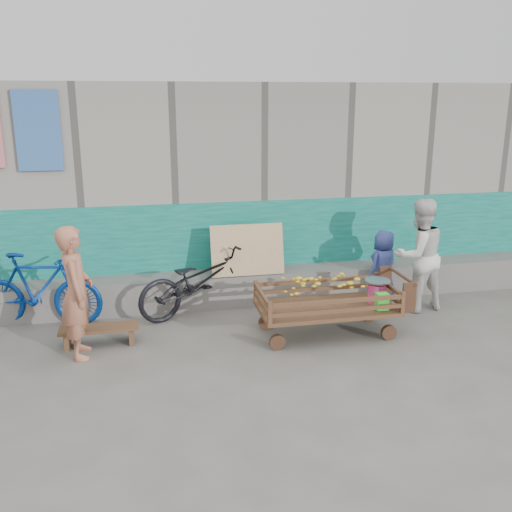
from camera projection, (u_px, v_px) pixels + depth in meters
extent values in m
plane|color=#55534D|center=(260.00, 382.00, 5.81)|extent=(80.00, 80.00, 0.00)
cube|color=gray|center=(207.00, 180.00, 9.27)|extent=(12.00, 3.00, 3.00)
cube|color=#0C6756|center=(222.00, 251.00, 8.06)|extent=(12.00, 0.03, 1.40)
cube|color=#65625E|center=(225.00, 288.00, 7.96)|extent=(12.00, 0.50, 0.45)
cube|color=tan|center=(247.00, 250.00, 7.74)|extent=(1.00, 0.19, 0.68)
cube|color=#3C6AB2|center=(38.00, 131.00, 7.12)|extent=(0.55, 0.03, 1.00)
cube|color=#513321|center=(327.00, 308.00, 6.90)|extent=(1.65, 0.82, 0.05)
cylinder|color=#3C2517|center=(277.00, 342.00, 6.54)|extent=(0.18, 0.05, 0.18)
cube|color=#513321|center=(270.00, 313.00, 6.34)|extent=(0.05, 0.05, 0.26)
cylinder|color=#3C2517|center=(266.00, 322.00, 7.11)|extent=(0.18, 0.05, 0.18)
cube|color=#513321|center=(256.00, 290.00, 7.06)|extent=(0.05, 0.05, 0.26)
cylinder|color=#3C2517|center=(389.00, 332.00, 6.81)|extent=(0.18, 0.05, 0.18)
cube|color=#513321|center=(403.00, 302.00, 6.65)|extent=(0.05, 0.05, 0.26)
cylinder|color=#3C2517|center=(369.00, 314.00, 7.38)|extent=(0.18, 0.05, 0.18)
cube|color=#513321|center=(376.00, 282.00, 7.37)|extent=(0.05, 0.05, 0.26)
cube|color=#513321|center=(338.00, 310.00, 6.50)|extent=(1.59, 0.04, 0.05)
cube|color=#513321|center=(338.00, 301.00, 6.47)|extent=(1.59, 0.04, 0.05)
cube|color=#513321|center=(317.00, 289.00, 7.23)|extent=(1.59, 0.04, 0.05)
cube|color=#513321|center=(317.00, 281.00, 7.20)|extent=(1.59, 0.04, 0.05)
cube|color=#513321|center=(262.00, 304.00, 6.71)|extent=(0.04, 0.77, 0.05)
cube|color=#513321|center=(262.00, 295.00, 6.68)|extent=(0.04, 0.77, 0.05)
cube|color=#513321|center=(388.00, 295.00, 7.02)|extent=(0.04, 0.77, 0.05)
cube|color=#513321|center=(389.00, 286.00, 6.99)|extent=(0.04, 0.77, 0.05)
cylinder|color=#3C2517|center=(402.00, 276.00, 6.99)|extent=(0.04, 0.73, 0.04)
cube|color=#3C2517|center=(385.00, 280.00, 7.34)|extent=(0.16, 0.04, 0.37)
cube|color=#3C2517|center=(409.00, 298.00, 6.70)|extent=(0.16, 0.04, 0.37)
ellipsoid|color=gold|center=(320.00, 291.00, 6.82)|extent=(1.19, 0.64, 0.40)
cylinder|color=#E23A86|center=(377.00, 293.00, 6.98)|extent=(0.22, 0.22, 0.24)
cylinder|color=silver|center=(377.00, 283.00, 6.95)|extent=(0.03, 0.03, 0.05)
cylinder|color=silver|center=(377.00, 281.00, 6.94)|extent=(0.31, 0.31, 0.02)
cube|color=#32E12C|center=(382.00, 301.00, 6.74)|extent=(0.15, 0.11, 0.20)
cube|color=#513321|center=(99.00, 328.00, 6.64)|extent=(0.91, 0.27, 0.04)
cube|color=#513321|center=(68.00, 340.00, 6.60)|extent=(0.05, 0.25, 0.18)
cube|color=#513321|center=(131.00, 335.00, 6.74)|extent=(0.05, 0.25, 0.18)
imported|color=#AD684D|center=(76.00, 292.00, 6.23)|extent=(0.40, 0.57, 1.50)
imported|color=silver|center=(419.00, 255.00, 7.61)|extent=(0.83, 0.70, 1.53)
imported|color=#394798|center=(383.00, 266.00, 8.04)|extent=(0.59, 0.51, 1.02)
imported|color=black|center=(199.00, 281.00, 7.54)|extent=(1.84, 1.20, 0.91)
imported|color=navy|center=(38.00, 290.00, 7.14)|extent=(1.65, 0.75, 0.96)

